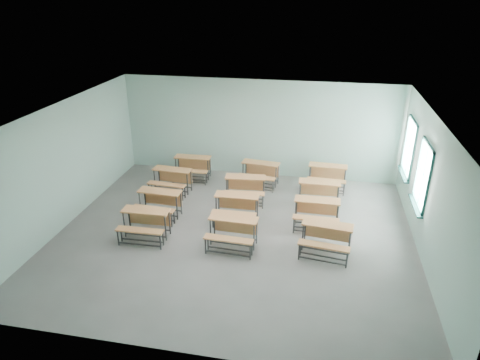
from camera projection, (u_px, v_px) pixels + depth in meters
The scene contains 13 objects.
room at pixel (238, 177), 10.36m from camera, with size 9.04×8.04×3.24m.
desk_unit_r0c0 at pixel (145, 220), 10.67m from camera, with size 1.20×0.82×0.74m.
desk_unit_r0c1 at pixel (232, 229), 10.30m from camera, with size 1.22×0.85×0.74m.
desk_unit_r0c2 at pixel (326, 235), 10.04m from camera, with size 1.27×0.94×0.74m.
desk_unit_r1c0 at pixel (159, 200), 11.67m from camera, with size 1.22×0.85×0.74m.
desk_unit_r1c1 at pixel (236, 205), 11.44m from camera, with size 1.20×0.81×0.74m.
desk_unit_r1c2 at pixel (317, 210), 11.18m from camera, with size 1.20×0.81×0.74m.
desk_unit_r2c0 at pixel (171, 177), 13.08m from camera, with size 1.24×0.88×0.74m.
desk_unit_r2c1 at pixel (245, 185), 12.55m from camera, with size 1.25×0.90×0.74m.
desk_unit_r2c2 at pixel (319, 191), 12.22m from camera, with size 1.19×0.80×0.74m.
desk_unit_r3c0 at pixel (192, 165), 14.03m from camera, with size 1.21×0.84×0.74m.
desk_unit_r3c1 at pixel (260, 171), 13.56m from camera, with size 1.27×0.94×0.74m.
desk_unit_r3c2 at pixel (327, 174), 13.35m from camera, with size 1.23×0.86×0.74m.
Camera 1 is at (1.95, -9.25, 5.81)m, focal length 32.00 mm.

